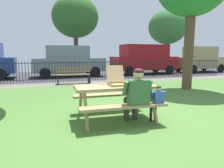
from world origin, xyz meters
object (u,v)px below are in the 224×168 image
Objects in this scene: parked_car_center at (69,61)px; far_tree_midleft at (75,17)px; lamp_post_walkway at (186,34)px; parked_car_right at (144,59)px; parked_car_far_right at (200,59)px; far_tree_center at (168,27)px; pizza_slice_on_table at (100,85)px; pizza_box_open at (117,81)px; park_bench_center at (74,75)px; picnic_table_foreground at (115,93)px; child_at_table at (157,100)px; adult_at_table at (137,94)px.

far_tree_midleft reaches higher than parked_car_center.
lamp_post_walkway is 0.91× the size of parked_car_right.
far_tree_center reaches higher than parked_car_far_right.
lamp_post_walkway reaches higher than parked_car_right.
pizza_box_open is at bearing -16.52° from pizza_slice_on_table.
far_tree_center reaches higher than parked_car_right.
parked_car_right is (5.42, 3.29, 0.68)m from park_bench_center.
park_bench_center is 0.36× the size of parked_car_center.
lamp_post_walkway is 0.74× the size of far_tree_center.
parked_car_center is at bearing -180.00° from parked_car_far_right.
lamp_post_walkway is (6.40, 6.03, 2.00)m from picnic_table_foreground.
child_at_table is at bearing -115.05° from parked_car_right.
far_tree_center is (4.94, 4.88, 2.94)m from parked_car_right.
parked_car_right reaches higher than parked_car_center.
picnic_table_foreground is at bearing -126.15° from far_tree_center.
parked_car_center reaches higher than pizza_box_open.
far_tree_center reaches higher than pizza_slice_on_table.
picnic_table_foreground is 0.41× the size of parked_car_center.
parked_car_right is (-1.20, 2.97, -1.50)m from lamp_post_walkway.
parked_car_far_right is (4.85, -0.00, -0.09)m from parked_car_right.
pizza_box_open is at bearing -94.07° from far_tree_midleft.
pizza_box_open is at bearing 112.70° from adult_at_table.
pizza_slice_on_table is at bearing 154.93° from picnic_table_foreground.
park_bench_center is at bearing -177.24° from lamp_post_walkway.
parked_car_center reaches higher than adult_at_table.
adult_at_table is at bearing -47.30° from pizza_slice_on_table.
pizza_box_open is 10.33m from parked_car_right.
lamp_post_walkway reaches higher than pizza_slice_on_table.
far_tree_midleft is (-4.16, 4.88, 3.45)m from parked_car_right.
child_at_table is 0.21× the size of parked_car_far_right.
park_bench_center is 0.41× the size of parked_car_far_right.
parked_car_center is 11.77m from far_tree_center.
lamp_post_walkway is 4.96m from parked_car_far_right.
parked_car_center reaches higher than child_at_table.
parked_car_center is (-0.41, 9.51, 0.35)m from adult_at_table.
parked_car_center is at bearing 88.38° from park_bench_center.
lamp_post_walkway reaches higher than parked_car_far_right.
picnic_table_foreground is at bearing -94.28° from far_tree_midleft.
parked_car_far_right is at bearing 17.75° from park_bench_center.
parked_car_far_right is 10.84m from far_tree_midleft.
parked_car_far_right is at bearing -28.48° from far_tree_midleft.
picnic_table_foreground is 2.23× the size of child_at_table.
child_at_table is (0.45, -0.04, -0.15)m from adult_at_table.
adult_at_table is (0.61, -0.66, -0.12)m from pizza_slice_on_table.
parked_car_center is (-6.53, 2.97, -1.59)m from lamp_post_walkway.
parked_car_center is (0.09, 3.28, 0.59)m from park_bench_center.
pizza_slice_on_table is 0.22× the size of adult_at_table.
picnic_table_foreground is 17.53m from far_tree_center.
far_tree_midleft is at bearing 85.93° from pizza_box_open.
pizza_box_open is 0.31× the size of park_bench_center.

